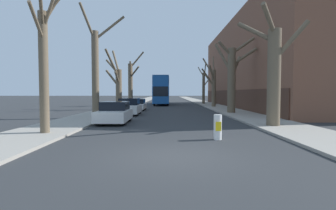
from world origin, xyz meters
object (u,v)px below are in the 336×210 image
object	(u,v)px
street_tree_left_3	(131,82)
street_tree_right_0	(273,72)
street_tree_right_2	(213,85)
street_tree_right_3	(203,86)
street_tree_left_0	(45,58)
parked_car_2	(137,105)
traffic_bollard	(218,127)
street_tree_left_1	(96,69)
street_tree_right_1	(232,76)
double_decker_bus	(161,89)
parked_car_0	(115,113)
street_tree_left_2	(117,84)
parked_car_1	(129,107)

from	to	relation	value
street_tree_left_3	street_tree_right_0	size ratio (longest dim) A/B	1.22
street_tree_right_2	street_tree_right_3	world-z (taller)	street_tree_right_2
street_tree_left_0	parked_car_2	size ratio (longest dim) A/B	1.81
street_tree_right_0	traffic_bollard	size ratio (longest dim) A/B	6.22
street_tree_right_0	traffic_bollard	distance (m)	6.03
street_tree_left_1	street_tree_right_2	world-z (taller)	street_tree_left_1
street_tree_left_1	street_tree_right_1	size ratio (longest dim) A/B	1.19
street_tree_right_3	traffic_bollard	world-z (taller)	street_tree_right_3
double_decker_bus	parked_car_2	xyz separation A→B (m)	(-2.42, -13.06, -1.94)
street_tree_right_0	parked_car_0	xyz separation A→B (m)	(-9.44, 2.19, -2.47)
street_tree_left_0	street_tree_right_3	distance (m)	34.11
street_tree_left_1	street_tree_left_2	xyz separation A→B (m)	(-0.27, 10.09, -0.76)
parked_car_0	traffic_bollard	distance (m)	8.21
street_tree_left_1	street_tree_left_3	bearing A→B (deg)	89.68
street_tree_left_3	parked_car_2	bearing A→B (deg)	-77.97
street_tree_left_0	parked_car_0	distance (m)	6.10
street_tree_right_3	parked_car_2	world-z (taller)	street_tree_right_3
street_tree_left_3	parked_car_1	bearing A→B (deg)	-82.55
street_tree_left_3	double_decker_bus	bearing A→B (deg)	38.47
street_tree_left_1	traffic_bollard	size ratio (longest dim) A/B	8.03
parked_car_1	parked_car_2	distance (m)	6.00
double_decker_bus	traffic_bollard	xyz separation A→B (m)	(3.16, -31.50, -2.02)
street_tree_left_1	parked_car_1	xyz separation A→B (m)	(2.13, 3.02, -3.09)
street_tree_right_3	parked_car_0	distance (m)	28.85
parked_car_1	traffic_bollard	distance (m)	13.64
street_tree_left_0	traffic_bollard	distance (m)	8.38
street_tree_left_1	street_tree_right_1	bearing A→B (deg)	19.34
street_tree_right_3	parked_car_1	size ratio (longest dim) A/B	1.63
street_tree_right_2	traffic_bollard	size ratio (longest dim) A/B	6.58
street_tree_left_1	double_decker_bus	world-z (taller)	street_tree_left_1
street_tree_right_2	parked_car_1	bearing A→B (deg)	-129.64
street_tree_right_1	street_tree_right_2	distance (m)	10.37
street_tree_left_1	parked_car_1	bearing A→B (deg)	54.78
street_tree_right_0	parked_car_2	distance (m)	17.57
street_tree_left_2	parked_car_1	size ratio (longest dim) A/B	1.76
street_tree_left_0	double_decker_bus	xyz separation A→B (m)	(4.57, 30.40, -1.01)
street_tree_right_3	street_tree_right_2	bearing A→B (deg)	-90.20
street_tree_left_0	street_tree_right_0	bearing A→B (deg)	13.25
street_tree_right_3	street_tree_right_0	bearing A→B (deg)	-90.07
street_tree_left_3	double_decker_bus	distance (m)	5.76
street_tree_left_2	traffic_bollard	world-z (taller)	street_tree_left_2
parked_car_1	parked_car_2	world-z (taller)	parked_car_1
street_tree_right_1	parked_car_2	xyz separation A→B (m)	(-9.45, 4.96, -2.92)
street_tree_left_2	street_tree_left_1	bearing A→B (deg)	-88.47
traffic_bollard	street_tree_left_0	bearing A→B (deg)	171.88
street_tree_right_2	parked_car_2	xyz separation A→B (m)	(-9.45, -5.41, -2.43)
double_decker_bus	traffic_bollard	distance (m)	31.72
street_tree_right_1	double_decker_bus	xyz separation A→B (m)	(-7.03, 18.02, -0.98)
street_tree_right_1	parked_car_0	xyz separation A→B (m)	(-9.45, -7.46, -2.87)
street_tree_right_1	parked_car_1	bearing A→B (deg)	-173.72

